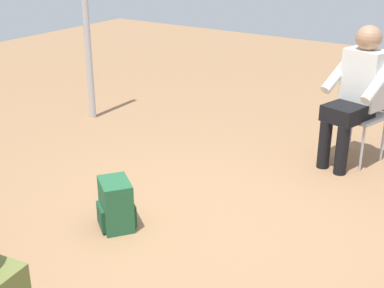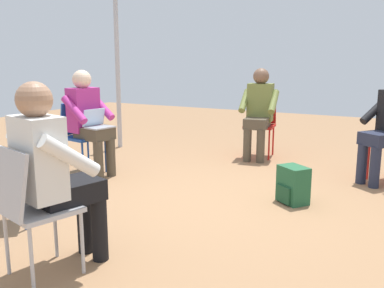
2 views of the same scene
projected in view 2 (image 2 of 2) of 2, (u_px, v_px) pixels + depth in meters
The scene contains 9 objects.
ground_plane at pixel (214, 198), 4.26m from camera, with size 14.00×14.00×0.00m, color #99704C.
chair_east at pixel (81, 132), 5.18m from camera, with size 0.50×0.47×0.85m.
chair_north at pixel (30, 203), 2.63m from camera, with size 0.49×0.52×0.85m.
chair_south at pixel (261, 121), 6.05m from camera, with size 0.45×0.49×0.85m.
person_with_laptop at pixel (89, 117), 5.04m from camera, with size 0.57×0.55×1.24m.
person_in_white at pixel (53, 167), 2.71m from camera, with size 0.58×0.58×1.24m.
person_in_olive at pixel (259, 109), 5.86m from camera, with size 0.54×0.55×1.24m.
backpack_near_laptop_user at pixel (293, 187), 4.11m from camera, with size 0.34×0.33×0.36m.
tent_pole_near at pixel (118, 75), 6.52m from camera, with size 0.07×0.07×2.24m, color #B2B2B7.
Camera 2 is at (-1.73, 3.69, 1.37)m, focal length 40.00 mm.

